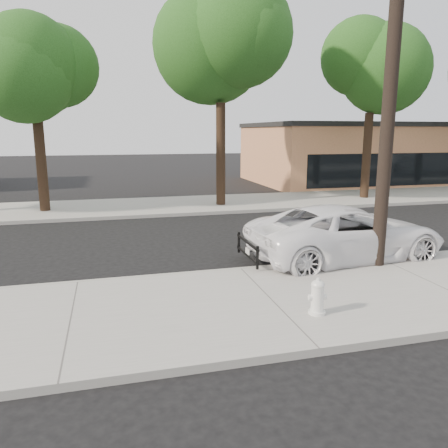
{
  "coord_description": "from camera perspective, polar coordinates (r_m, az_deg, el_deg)",
  "views": [
    {
      "loc": [
        -3.15,
        -12.4,
        3.59
      ],
      "look_at": [
        -0.04,
        -0.57,
        1.0
      ],
      "focal_mm": 35.0,
      "sensor_mm": 36.0,
      "label": 1
    }
  ],
  "objects": [
    {
      "name": "curb_near",
      "position": [
        11.33,
        2.18,
        -6.13
      ],
      "size": [
        90.0,
        0.12,
        0.16
      ],
      "primitive_type": "cube",
      "color": "#9E9B93",
      "rests_on": "ground"
    },
    {
      "name": "tree_d",
      "position": [
        24.49,
        19.36,
        17.83
      ],
      "size": [
        4.5,
        4.35,
        8.75
      ],
      "color": "black",
      "rests_on": "far_sidewalk"
    },
    {
      "name": "utility_pole",
      "position": [
        11.87,
        20.93,
        16.56
      ],
      "size": [
        1.4,
        0.34,
        9.0
      ],
      "color": "black",
      "rests_on": "near_sidewalk"
    },
    {
      "name": "tree_b",
      "position": [
        20.78,
        -23.18,
        18.12
      ],
      "size": [
        4.34,
        4.2,
        8.45
      ],
      "color": "black",
      "rests_on": "far_sidewalk"
    },
    {
      "name": "fire_hydrant",
      "position": [
        8.66,
        12.11,
        -9.38
      ],
      "size": [
        0.36,
        0.33,
        0.68
      ],
      "rotation": [
        0.0,
        0.0,
        -0.13
      ],
      "color": "white",
      "rests_on": "near_sidewalk"
    },
    {
      "name": "police_cruiser",
      "position": [
        12.84,
        15.68,
        -1.13
      ],
      "size": [
        5.83,
        3.07,
        1.56
      ],
      "primitive_type": "imported",
      "rotation": [
        0.0,
        0.0,
        1.66
      ],
      "color": "white",
      "rests_on": "ground"
    },
    {
      "name": "tree_c",
      "position": [
        21.0,
        0.27,
        21.06
      ],
      "size": [
        4.96,
        4.8,
        9.55
      ],
      "color": "black",
      "rests_on": "far_sidewalk"
    },
    {
      "name": "far_sidewalk",
      "position": [
        21.42,
        -6.08,
        2.45
      ],
      "size": [
        90.0,
        5.0,
        0.15
      ],
      "primitive_type": "cube",
      "color": "gray",
      "rests_on": "ground"
    },
    {
      "name": "ground",
      "position": [
        13.29,
        -0.46,
        -3.72
      ],
      "size": [
        120.0,
        120.0,
        0.0
      ],
      "primitive_type": "plane",
      "color": "black",
      "rests_on": "ground"
    },
    {
      "name": "building_main",
      "position": [
        34.29,
        19.47,
        8.64
      ],
      "size": [
        18.0,
        10.0,
        4.0
      ],
      "primitive_type": "cube",
      "color": "#AE6E48",
      "rests_on": "ground"
    },
    {
      "name": "near_sidewalk",
      "position": [
        9.37,
        6.15,
        -10.15
      ],
      "size": [
        90.0,
        4.4,
        0.15
      ],
      "primitive_type": "cube",
      "color": "gray",
      "rests_on": "ground"
    }
  ]
}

